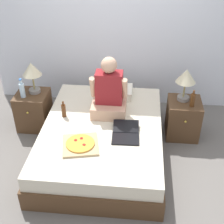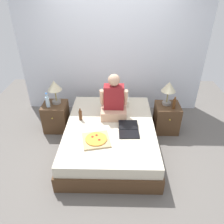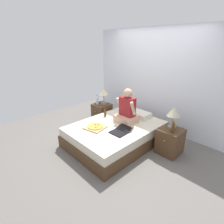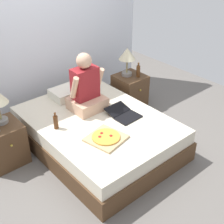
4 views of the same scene
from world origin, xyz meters
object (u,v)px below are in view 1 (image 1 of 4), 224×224
(lamp_on_left_nightstand, at_px, (32,71))
(beer_bottle_on_bed, at_px, (64,110))
(water_bottle, at_px, (22,90))
(nightstand_left, at_px, (34,110))
(bed, at_px, (103,139))
(laptop, at_px, (126,135))
(lamp_on_right_nightstand, at_px, (186,78))
(beer_bottle, at_px, (193,100))
(pizza_box, at_px, (80,144))
(person_seated, at_px, (109,94))
(nightstand_right, at_px, (183,118))

(lamp_on_left_nightstand, bearing_deg, beer_bottle_on_bed, -38.79)
(lamp_on_left_nightstand, relative_size, water_bottle, 1.63)
(nightstand_left, xyz_separation_m, water_bottle, (-0.08, -0.09, 0.38))
(bed, height_order, laptop, laptop)
(lamp_on_right_nightstand, bearing_deg, bed, -151.69)
(lamp_on_left_nightstand, bearing_deg, nightstand_left, -128.63)
(laptop, xyz_separation_m, beer_bottle_on_bed, (-0.82, 0.34, 0.07))
(beer_bottle, xyz_separation_m, laptop, (-0.83, -0.59, -0.17))
(beer_bottle, bearing_deg, beer_bottle_on_bed, -171.21)
(laptop, relative_size, beer_bottle_on_bed, 1.94)
(beer_bottle_on_bed, bearing_deg, nightstand_left, 146.87)
(pizza_box, height_order, beer_bottle_on_bed, beer_bottle_on_bed)
(pizza_box, bearing_deg, lamp_on_right_nightstand, 38.32)
(beer_bottle_on_bed, bearing_deg, laptop, -22.36)
(beer_bottle, relative_size, beer_bottle_on_bed, 1.05)
(nightstand_left, xyz_separation_m, lamp_on_right_nightstand, (2.09, 0.05, 0.60))
(person_seated, bearing_deg, lamp_on_left_nightstand, 166.41)
(lamp_on_right_nightstand, bearing_deg, person_seated, -165.07)
(beer_bottle, height_order, laptop, beer_bottle)
(person_seated, bearing_deg, water_bottle, 174.26)
(bed, relative_size, nightstand_left, 3.80)
(water_bottle, bearing_deg, laptop, -22.64)
(nightstand_right, xyz_separation_m, lamp_on_right_nightstand, (-0.03, 0.05, 0.60))
(person_seated, xyz_separation_m, laptop, (0.25, -0.48, -0.27))
(bed, bearing_deg, nightstand_left, 154.54)
(nightstand_left, height_order, laptop, nightstand_left)
(water_bottle, relative_size, laptop, 0.65)
(nightstand_right, bearing_deg, lamp_on_right_nightstand, 120.93)
(person_seated, distance_m, laptop, 0.60)
(beer_bottle, distance_m, beer_bottle_on_bed, 1.67)
(bed, distance_m, lamp_on_right_nightstand, 1.34)
(lamp_on_right_nightstand, distance_m, beer_bottle_on_bed, 1.63)
(nightstand_right, height_order, laptop, nightstand_right)
(water_bottle, height_order, pizza_box, water_bottle)
(laptop, bearing_deg, pizza_box, -155.48)
(lamp_on_right_nightstand, xyz_separation_m, pizza_box, (-1.23, -0.97, -0.41))
(pizza_box, bearing_deg, beer_bottle_on_bed, 119.23)
(beer_bottle, height_order, beer_bottle_on_bed, beer_bottle)
(bed, height_order, lamp_on_right_nightstand, lamp_on_right_nightstand)
(nightstand_left, bearing_deg, lamp_on_left_nightstand, 51.37)
(beer_bottle, bearing_deg, lamp_on_left_nightstand, 176.01)
(pizza_box, distance_m, beer_bottle_on_bed, 0.65)
(beer_bottle, height_order, pizza_box, beer_bottle)
(lamp_on_right_nightstand, relative_size, laptop, 1.06)
(lamp_on_left_nightstand, xyz_separation_m, beer_bottle, (2.15, -0.15, -0.23))
(beer_bottle, xyz_separation_m, beer_bottle_on_bed, (-1.65, -0.25, -0.10))
(nightstand_right, height_order, beer_bottle, beer_bottle)
(water_bottle, distance_m, beer_bottle_on_bed, 0.69)
(pizza_box, bearing_deg, nightstand_right, 36.20)
(beer_bottle, bearing_deg, nightstand_right, 125.01)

